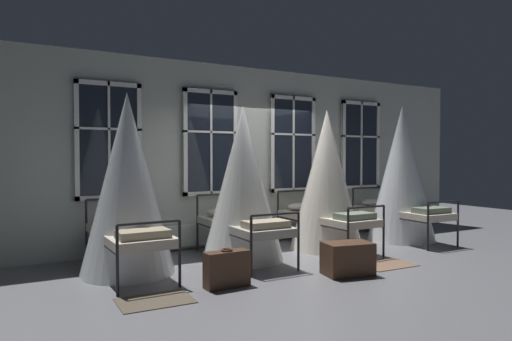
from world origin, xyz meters
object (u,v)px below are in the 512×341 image
(cot_first, at_px, (128,186))
(cot_second, at_px, (243,185))
(cot_fourth, at_px, (402,175))
(travel_trunk, at_px, (348,259))
(suitcase_dark, at_px, (227,269))
(cot_third, at_px, (327,181))

(cot_first, relative_size, cot_second, 1.04)
(cot_first, xyz_separation_m, cot_fourth, (5.18, -0.00, 0.05))
(cot_first, bearing_deg, travel_trunk, -121.94)
(cot_second, height_order, suitcase_dark, cot_second)
(travel_trunk, bearing_deg, cot_fourth, 30.00)
(cot_second, relative_size, travel_trunk, 3.71)
(cot_second, xyz_separation_m, travel_trunk, (0.82, -1.48, -0.93))
(cot_second, height_order, cot_third, cot_third)
(cot_fourth, height_order, travel_trunk, cot_fourth)
(cot_second, bearing_deg, suitcase_dark, 145.50)
(suitcase_dark, bearing_deg, cot_first, 123.56)
(suitcase_dark, relative_size, travel_trunk, 0.89)
(cot_third, xyz_separation_m, suitcase_dark, (-2.52, -1.29, -0.94))
(cot_third, xyz_separation_m, cot_fourth, (1.76, -0.05, 0.08))
(cot_first, relative_size, cot_third, 1.02)
(cot_third, bearing_deg, travel_trunk, 150.09)
(cot_fourth, relative_size, travel_trunk, 4.02)
(cot_second, bearing_deg, cot_fourth, -89.06)
(suitcase_dark, bearing_deg, travel_trunk, -11.24)
(suitcase_dark, bearing_deg, cot_third, 24.99)
(cot_first, relative_size, suitcase_dark, 4.34)
(cot_second, distance_m, suitcase_dark, 1.75)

